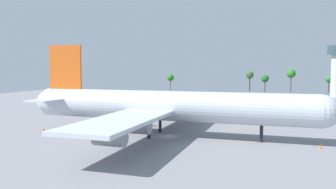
{
  "coord_description": "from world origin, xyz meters",
  "views": [
    {
      "loc": [
        23.59,
        -72.26,
        15.25
      ],
      "look_at": [
        0.0,
        0.0,
        9.47
      ],
      "focal_mm": 36.33,
      "sensor_mm": 36.0,
      "label": 1
    }
  ],
  "objects_px": {
    "fuel_truck": "(189,112)",
    "control_tower": "(336,65)",
    "safety_cone_nose": "(321,147)",
    "cargo_airplane": "(167,106)",
    "safety_cone_tail": "(43,129)"
  },
  "relations": [
    {
      "from": "fuel_truck",
      "to": "control_tower",
      "type": "relative_size",
      "value": 0.2
    },
    {
      "from": "safety_cone_nose",
      "to": "control_tower",
      "type": "relative_size",
      "value": 0.03
    },
    {
      "from": "fuel_truck",
      "to": "control_tower",
      "type": "xyz_separation_m",
      "value": [
        56.01,
        91.9,
        15.98
      ]
    },
    {
      "from": "control_tower",
      "to": "fuel_truck",
      "type": "bearing_deg",
      "value": -121.36
    },
    {
      "from": "cargo_airplane",
      "to": "safety_cone_tail",
      "type": "height_order",
      "value": "cargo_airplane"
    },
    {
      "from": "safety_cone_nose",
      "to": "safety_cone_tail",
      "type": "bearing_deg",
      "value": -179.59
    },
    {
      "from": "fuel_truck",
      "to": "safety_cone_tail",
      "type": "xyz_separation_m",
      "value": [
        -27.59,
        -36.32,
        -0.73
      ]
    },
    {
      "from": "safety_cone_nose",
      "to": "safety_cone_tail",
      "type": "relative_size",
      "value": 0.98
    },
    {
      "from": "fuel_truck",
      "to": "safety_cone_tail",
      "type": "bearing_deg",
      "value": -127.22
    },
    {
      "from": "cargo_airplane",
      "to": "safety_cone_nose",
      "type": "relative_size",
      "value": 88.8
    },
    {
      "from": "safety_cone_nose",
      "to": "fuel_truck",
      "type": "bearing_deg",
      "value": 134.63
    },
    {
      "from": "cargo_airplane",
      "to": "fuel_truck",
      "type": "xyz_separation_m",
      "value": [
        -3.64,
        33.46,
        -5.65
      ]
    },
    {
      "from": "safety_cone_tail",
      "to": "safety_cone_nose",
      "type": "bearing_deg",
      "value": 0.41
    },
    {
      "from": "cargo_airplane",
      "to": "fuel_truck",
      "type": "height_order",
      "value": "cargo_airplane"
    },
    {
      "from": "control_tower",
      "to": "safety_cone_nose",
      "type": "bearing_deg",
      "value": -99.16
    }
  ]
}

